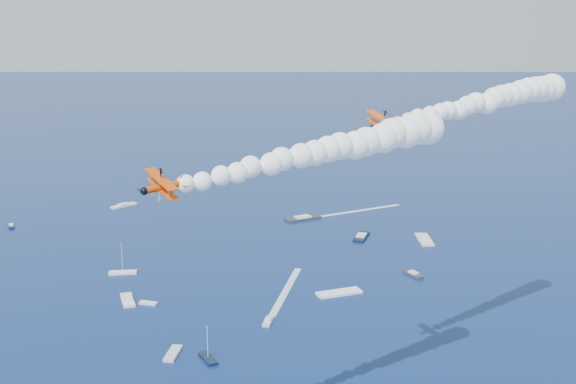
{
  "coord_description": "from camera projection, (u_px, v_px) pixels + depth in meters",
  "views": [
    {
      "loc": [
        14.19,
        -78.75,
        75.36
      ],
      "look_at": [
        5.95,
        25.41,
        49.93
      ],
      "focal_mm": 45.3,
      "sensor_mm": 36.0,
      "label": 1
    }
  ],
  "objects": [
    {
      "name": "smoke_trail_lead",
      "position": [
        481.0,
        103.0,
        133.77
      ],
      "size": [
        51.9,
        51.72,
        9.19
      ],
      "primitive_type": null,
      "rotation": [
        0.0,
        0.0,
        3.88
      ],
      "color": "white"
    },
    {
      "name": "boat_wakes",
      "position": [
        252.0,
        288.0,
        206.11
      ],
      "size": [
        109.55,
        188.14,
        0.04
      ],
      "color": "white",
      "rests_on": "ground"
    },
    {
      "name": "biplane_lead",
      "position": [
        384.0,
        125.0,
        119.24
      ],
      "size": [
        10.17,
        10.48,
        6.77
      ],
      "primitive_type": null,
      "rotation": [
        -0.31,
        0.07,
        3.88
      ],
      "color": "#FF4405"
    },
    {
      "name": "spectator_boats",
      "position": [
        331.0,
        279.0,
        212.78
      ],
      "size": [
        237.32,
        187.85,
        0.7
      ],
      "color": "#2A3038",
      "rests_on": "ground"
    },
    {
      "name": "biplane_trail",
      "position": [
        164.0,
        187.0,
        92.98
      ],
      "size": [
        9.77,
        10.24,
        6.23
      ],
      "primitive_type": null,
      "rotation": [
        -0.23,
        0.07,
        3.82
      ],
      "color": "#DA4004"
    },
    {
      "name": "smoke_trail_trail",
      "position": [
        321.0,
        152.0,
        106.39
      ],
      "size": [
        51.87,
        50.94,
        9.19
      ],
      "primitive_type": null,
      "rotation": [
        0.0,
        0.0,
        3.82
      ],
      "color": "white"
    }
  ]
}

